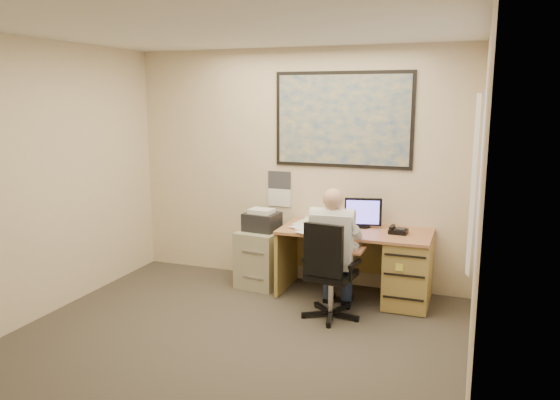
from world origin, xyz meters
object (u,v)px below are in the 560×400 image
(office_chair, at_px, (330,290))
(filing_cabinet, at_px, (262,252))
(desk, at_px, (386,261))
(person, at_px, (332,253))

(office_chair, bearing_deg, filing_cabinet, 152.57)
(desk, height_order, person, person)
(person, bearing_deg, office_chair, -89.58)
(office_chair, distance_m, person, 0.36)
(office_chair, relative_size, person, 0.77)
(filing_cabinet, bearing_deg, person, -25.77)
(desk, distance_m, person, 0.77)
(filing_cabinet, distance_m, person, 1.20)
(filing_cabinet, distance_m, office_chair, 1.22)
(desk, bearing_deg, office_chair, -121.59)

